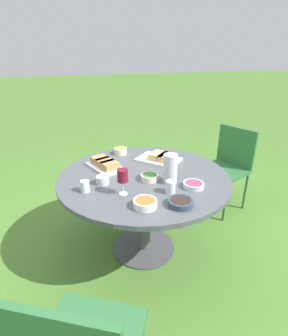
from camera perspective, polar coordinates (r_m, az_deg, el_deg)
ground_plane at (r=2.47m, az=0.00°, el=-16.91°), size 40.00×40.00×0.00m
dining_table at (r=2.12m, az=0.00°, el=-4.06°), size 1.35×1.35×0.73m
chair_near_right at (r=2.97m, az=17.83°, el=1.17°), size 0.55×0.56×0.89m
water_pitcher at (r=1.92m, az=5.73°, el=-0.13°), size 0.11×0.10×0.22m
wine_glass at (r=1.74m, az=-4.68°, el=-1.83°), size 0.07×0.07×0.18m
platter_bread_main at (r=2.33m, az=3.69°, el=2.19°), size 0.43×0.44×0.07m
platter_charcuterie at (r=2.21m, az=-8.50°, el=0.86°), size 0.30×0.38×0.07m
bowl_fries at (r=2.50m, az=-5.12°, el=3.78°), size 0.12×0.12×0.06m
bowl_salad at (r=1.98m, az=1.24°, el=-1.96°), size 0.14×0.14×0.05m
bowl_olives at (r=1.68m, az=7.98°, el=-7.36°), size 0.16×0.16×0.04m
bowl_dip_red at (r=1.91m, az=10.75°, el=-3.59°), size 0.15×0.15×0.04m
bowl_dip_cream at (r=1.94m, az=-9.00°, el=-2.48°), size 0.09×0.09×0.06m
bowl_roasted_veg at (r=1.65m, az=0.24°, el=-7.63°), size 0.15×0.15×0.05m
cup_water_near at (r=1.86m, az=-12.73°, el=-3.91°), size 0.06×0.06×0.08m
cup_water_far at (r=1.80m, az=5.80°, el=-4.11°), size 0.07×0.07×0.09m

